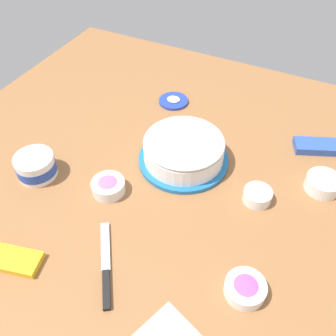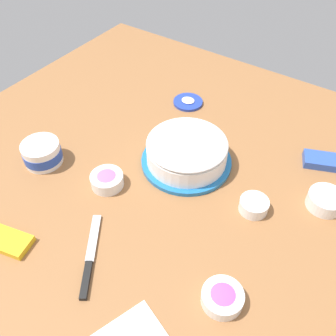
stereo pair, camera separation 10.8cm
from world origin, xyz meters
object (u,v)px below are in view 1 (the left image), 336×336
object	(u,v)px
frosted_cake	(184,150)
frosting_tub	(36,166)
sprinkle_bowl_pink	(108,186)
sprinkle_bowl_rainbow	(245,288)
frosting_tub_lid	(174,101)
spreading_knife	(106,271)
sprinkle_bowl_green	(257,195)
candy_box_upper	(11,259)
candy_box_lower	(320,146)
sprinkle_bowl_yellow	(323,183)

from	to	relation	value
frosted_cake	frosting_tub	bearing A→B (deg)	-146.59
sprinkle_bowl_pink	sprinkle_bowl_rainbow	world-z (taller)	sprinkle_bowl_pink
frosted_cake	sprinkle_bowl_pink	distance (m)	0.25
frosting_tub	frosting_tub_lid	bearing A→B (deg)	67.89
frosted_cake	spreading_knife	bearing A→B (deg)	-91.24
frosted_cake	frosting_tub_lid	xyz separation A→B (m)	(-0.16, 0.27, -0.04)
sprinkle_bowl_green	candy_box_upper	world-z (taller)	sprinkle_bowl_green
sprinkle_bowl_rainbow	candy_box_upper	size ratio (longest dim) A/B	0.65
frosted_cake	frosting_tub_lid	world-z (taller)	frosted_cake
sprinkle_bowl_pink	candy_box_lower	world-z (taller)	sprinkle_bowl_pink
frosting_tub_lid	sprinkle_bowl_rainbow	distance (m)	0.76
sprinkle_bowl_green	sprinkle_bowl_yellow	bearing A→B (deg)	38.38
frosting_tub_lid	sprinkle_bowl_pink	bearing A→B (deg)	-87.64
sprinkle_bowl_green	frosting_tub_lid	bearing A→B (deg)	142.20
frosting_tub_lid	candy_box_upper	bearing A→B (deg)	-95.32
sprinkle_bowl_pink	candy_box_lower	size ratio (longest dim) A/B	0.60
frosting_tub	sprinkle_bowl_rainbow	world-z (taller)	frosting_tub
frosted_cake	frosting_tub	world-z (taller)	frosted_cake
frosted_cake	sprinkle_bowl_yellow	world-z (taller)	frosted_cake
sprinkle_bowl_green	sprinkle_bowl_yellow	xyz separation A→B (m)	(0.16, 0.12, 0.00)
frosted_cake	frosting_tub_lid	size ratio (longest dim) A/B	2.59
frosting_tub_lid	sprinkle_bowl_yellow	bearing A→B (deg)	-18.98
sprinkle_bowl_yellow	sprinkle_bowl_rainbow	distance (m)	0.42
spreading_knife	sprinkle_bowl_pink	size ratio (longest dim) A/B	2.17
sprinkle_bowl_green	candy_box_upper	xyz separation A→B (m)	(-0.48, -0.45, -0.01)
spreading_knife	candy_box_upper	bearing A→B (deg)	-161.00
frosting_tub	frosting_tub_lid	world-z (taller)	frosting_tub
frosting_tub_lid	sprinkle_bowl_pink	distance (m)	0.47
candy_box_upper	sprinkle_bowl_yellow	bearing A→B (deg)	28.75
sprinkle_bowl_pink	sprinkle_bowl_green	bearing A→B (deg)	21.60
frosted_cake	sprinkle_bowl_green	xyz separation A→B (m)	(0.25, -0.05, -0.03)
candy_box_lower	frosted_cake	bearing A→B (deg)	-169.26
frosting_tub_lid	sprinkle_bowl_green	distance (m)	0.52
frosted_cake	spreading_knife	world-z (taller)	frosted_cake
frosted_cake	frosting_tub	xyz separation A→B (m)	(-0.37, -0.24, -0.01)
spreading_knife	sprinkle_bowl_yellow	size ratio (longest dim) A/B	2.08
sprinkle_bowl_rainbow	candy_box_lower	world-z (taller)	sprinkle_bowl_rainbow
candy_box_lower	candy_box_upper	world-z (taller)	candy_box_lower
frosting_tub_lid	candy_box_lower	distance (m)	0.53
spreading_knife	candy_box_lower	distance (m)	0.77
sprinkle_bowl_green	candy_box_lower	size ratio (longest dim) A/B	0.50
frosting_tub_lid	candy_box_upper	distance (m)	0.77
frosting_tub_lid	sprinkle_bowl_yellow	distance (m)	0.60
spreading_knife	candy_box_lower	xyz separation A→B (m)	(0.38, 0.67, 0.01)
frosting_tub_lid	sprinkle_bowl_green	bearing A→B (deg)	-37.80
sprinkle_bowl_yellow	sprinkle_bowl_pink	bearing A→B (deg)	-153.03
spreading_knife	candy_box_upper	xyz separation A→B (m)	(-0.22, -0.08, 0.00)
sprinkle_bowl_rainbow	candy_box_upper	bearing A→B (deg)	-162.03
sprinkle_bowl_green	frosted_cake	bearing A→B (deg)	168.31
frosting_tub_lid	candy_box_upper	world-z (taller)	candy_box_upper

